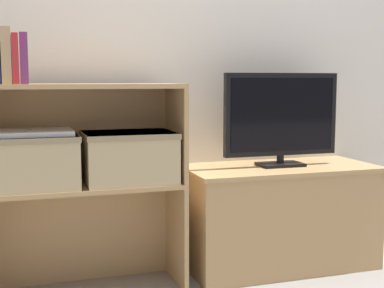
{
  "coord_description": "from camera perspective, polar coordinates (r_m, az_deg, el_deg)",
  "views": [
    {
      "loc": [
        -0.75,
        -2.16,
        0.94
      ],
      "look_at": [
        0.0,
        0.17,
        0.65
      ],
      "focal_mm": 50.0,
      "sensor_mm": 36.0,
      "label": 1
    }
  ],
  "objects": [
    {
      "name": "bookshelf_upper_tier",
      "position": [
        2.41,
        -12.05,
        2.63
      ],
      "size": [
        0.88,
        0.33,
        0.43
      ],
      "color": "tan",
      "rests_on": "bookshelf_lower_tier"
    },
    {
      "name": "wall_back",
      "position": [
        2.74,
        -1.97,
        12.27
      ],
      "size": [
        10.0,
        0.05,
        2.4
      ],
      "color": "silver",
      "rests_on": "ground_plane"
    },
    {
      "name": "tv_stand",
      "position": [
        2.76,
        9.28,
        -7.58
      ],
      "size": [
        0.96,
        0.45,
        0.51
      ],
      "color": "tan",
      "rests_on": "ground_plane"
    },
    {
      "name": "book_crimson",
      "position": [
        2.26,
        -18.32,
        8.59
      ],
      "size": [
        0.03,
        0.16,
        0.2
      ],
      "color": "#B22328",
      "rests_on": "bookshelf_upper_tier"
    },
    {
      "name": "tv",
      "position": [
        2.68,
        9.5,
        2.86
      ],
      "size": [
        0.6,
        0.14,
        0.46
      ],
      "color": "black",
      "rests_on": "tv_stand"
    },
    {
      "name": "storage_basket_right",
      "position": [
        2.38,
        -6.73,
        -1.14
      ],
      "size": [
        0.4,
        0.3,
        0.22
      ],
      "color": "tan",
      "rests_on": "bookshelf_lower_tier"
    },
    {
      "name": "laptop",
      "position": [
        2.32,
        -17.0,
        1.18
      ],
      "size": [
        0.35,
        0.25,
        0.02
      ],
      "color": "white",
      "rests_on": "storage_basket_left"
    },
    {
      "name": "book_tan",
      "position": [
        2.27,
        -19.18,
        8.85
      ],
      "size": [
        0.04,
        0.16,
        0.22
      ],
      "color": "tan",
      "rests_on": "bookshelf_upper_tier"
    },
    {
      "name": "bookshelf_lower_tier",
      "position": [
        2.48,
        -11.79,
        -8.01
      ],
      "size": [
        0.88,
        0.33,
        0.49
      ],
      "color": "tan",
      "rests_on": "ground_plane"
    },
    {
      "name": "book_plum",
      "position": [
        2.26,
        -17.5,
        8.67
      ],
      "size": [
        0.03,
        0.13,
        0.2
      ],
      "color": "#6B2D66",
      "rests_on": "bookshelf_upper_tier"
    },
    {
      "name": "storage_basket_left",
      "position": [
        2.33,
        -16.9,
        -1.54
      ],
      "size": [
        0.4,
        0.3,
        0.22
      ],
      "color": "tan",
      "rests_on": "bookshelf_lower_tier"
    }
  ]
}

